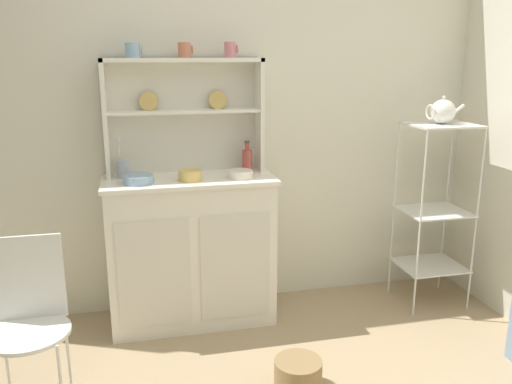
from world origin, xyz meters
The scene contains 15 objects.
wall_back centered at (0.00, 1.62, 1.25)m, with size 3.84×0.05×2.50m, color silver.
hutch_cabinet centered at (-0.33, 1.37, 0.47)m, with size 1.01×0.45×0.92m.
hutch_shelf_unit centered at (-0.33, 1.53, 1.32)m, with size 0.94×0.18×0.69m.
bakers_rack centered at (1.25, 1.26, 0.71)m, with size 0.41×0.36×1.20m.
wire_chair centered at (-1.13, 0.60, 0.52)m, with size 0.36×0.36×0.85m.
floor_basket centered at (0.09, 0.52, 0.08)m, with size 0.24×0.24×0.16m, color #93754C.
cup_sky_0 centered at (-0.61, 1.49, 1.64)m, with size 0.10×0.08×0.08m.
cup_terracotta_1 centered at (-0.32, 1.49, 1.65)m, with size 0.09×0.07×0.09m.
cup_rose_2 centered at (-0.05, 1.49, 1.65)m, with size 0.08×0.07×0.09m.
bowl_mixing_large centered at (-0.62, 1.29, 0.94)m, with size 0.17×0.17×0.05m, color #8EB2D1.
bowl_floral_medium centered at (-0.33, 1.29, 0.95)m, with size 0.14×0.14×0.06m, color #DBB760.
bowl_cream_small centered at (-0.03, 1.29, 0.94)m, with size 0.15×0.15×0.05m, color silver.
jam_bottle centered at (0.04, 1.45, 0.99)m, with size 0.06×0.06×0.19m.
utensil_jar centered at (-0.70, 1.45, 0.97)m, with size 0.08×0.08×0.25m.
porcelain_teapot centered at (1.25, 1.26, 1.28)m, with size 0.24×0.15×0.17m.
Camera 1 is at (-0.64, -1.69, 1.62)m, focal length 37.17 mm.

